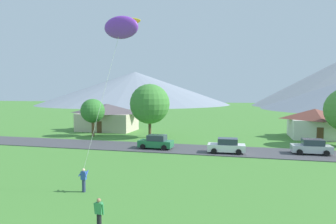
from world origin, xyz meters
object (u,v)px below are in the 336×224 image
(tree_left_of_center, at_px, (93,111))
(kite_flyer_with_kite, at_px, (120,32))
(house_leftmost, at_px, (107,117))
(tree_near_left, at_px, (150,104))
(watcher_person, at_px, (99,214))
(parked_car_green_west_end, at_px, (156,142))
(house_left_center, at_px, (315,123))
(parked_car_white_mid_west, at_px, (227,146))
(parked_car_silver_mid_east, at_px, (312,147))

(tree_left_of_center, height_order, kite_flyer_with_kite, kite_flyer_with_kite)
(house_leftmost, xyz_separation_m, kite_flyer_with_kite, (15.58, -30.04, 8.64))
(tree_near_left, height_order, kite_flyer_with_kite, kite_flyer_with_kite)
(watcher_person, bearing_deg, parked_car_green_west_end, 98.74)
(watcher_person, bearing_deg, tree_near_left, 102.80)
(house_left_center, height_order, parked_car_white_mid_west, house_left_center)
(tree_near_left, bearing_deg, parked_car_green_west_end, -67.76)
(tree_near_left, xyz_separation_m, watcher_person, (6.81, -29.99, -4.35))
(parked_car_white_mid_west, relative_size, watcher_person, 2.55)
(parked_car_green_west_end, bearing_deg, house_left_center, 34.59)
(tree_near_left, height_order, watcher_person, tree_near_left)
(parked_car_white_mid_west, relative_size, parked_car_silver_mid_east, 1.01)
(parked_car_green_west_end, xyz_separation_m, watcher_person, (3.28, -21.36, 0.01))
(tree_near_left, bearing_deg, watcher_person, -77.20)
(parked_car_green_west_end, height_order, parked_car_white_mid_west, same)
(parked_car_silver_mid_east, height_order, watcher_person, parked_car_silver_mid_east)
(house_leftmost, xyz_separation_m, parked_car_white_mid_west, (22.29, -15.45, -1.69))
(house_left_center, relative_size, watcher_person, 4.52)
(parked_car_green_west_end, bearing_deg, watcher_person, -81.26)
(parked_car_silver_mid_east, bearing_deg, tree_left_of_center, 167.39)
(parked_car_green_west_end, height_order, parked_car_silver_mid_east, same)
(house_left_center, height_order, parked_car_green_west_end, house_left_center)
(house_leftmost, distance_m, watcher_person, 40.05)
(house_left_center, bearing_deg, house_leftmost, 179.52)
(tree_near_left, distance_m, kite_flyer_with_kite, 25.13)
(house_left_center, height_order, watcher_person, house_left_center)
(tree_near_left, bearing_deg, parked_car_white_mid_west, -37.20)
(tree_near_left, bearing_deg, kite_flyer_with_kite, -77.19)
(house_leftmost, relative_size, parked_car_silver_mid_east, 2.55)
(kite_flyer_with_kite, xyz_separation_m, watcher_person, (1.40, -6.19, -10.32))
(parked_car_green_west_end, bearing_deg, tree_left_of_center, 148.21)
(house_leftmost, bearing_deg, house_left_center, -0.48)
(parked_car_green_west_end, distance_m, parked_car_silver_mid_east, 17.92)
(kite_flyer_with_kite, bearing_deg, tree_left_of_center, 122.51)
(parked_car_green_west_end, relative_size, kite_flyer_with_kite, 0.35)
(watcher_person, bearing_deg, house_leftmost, 115.10)
(parked_car_white_mid_west, xyz_separation_m, kite_flyer_with_kite, (-6.71, -14.59, 10.33))
(house_leftmost, height_order, tree_left_of_center, tree_left_of_center)
(parked_car_white_mid_west, xyz_separation_m, watcher_person, (-5.32, -20.79, 0.01))
(tree_left_of_center, bearing_deg, watcher_person, -61.17)
(tree_near_left, relative_size, parked_car_silver_mid_east, 1.97)
(house_left_center, bearing_deg, tree_left_of_center, -169.00)
(watcher_person, bearing_deg, tree_left_of_center, 118.83)
(parked_car_green_west_end, bearing_deg, kite_flyer_with_kite, -82.92)
(tree_near_left, xyz_separation_m, kite_flyer_with_kite, (5.41, -23.80, 5.97))
(tree_left_of_center, bearing_deg, house_left_center, 11.00)
(tree_near_left, bearing_deg, parked_car_silver_mid_east, -19.39)
(house_leftmost, distance_m, parked_car_silver_mid_east, 34.49)
(parked_car_white_mid_west, distance_m, kite_flyer_with_kite, 19.10)
(house_left_center, height_order, tree_left_of_center, tree_left_of_center)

